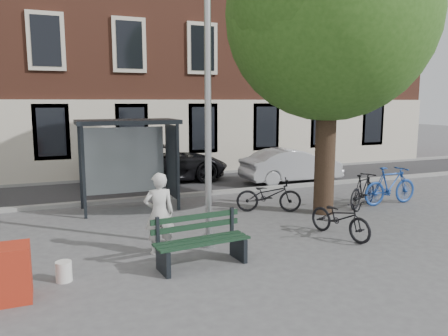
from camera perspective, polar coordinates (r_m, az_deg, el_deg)
ground at (r=9.69m, az=-2.01°, el=-10.20°), size 90.00×90.00×0.00m
road at (r=16.23m, az=-10.50°, el=-2.56°), size 40.00×4.00×0.01m
curb_near at (r=14.31m, az=-8.89°, el=-3.82°), size 40.00×0.25×0.12m
curb_far at (r=18.16m, az=-11.77°, el=-1.23°), size 40.00×0.25×0.12m
building_row at (r=22.18m, az=-14.31°, el=18.48°), size 30.00×8.00×14.00m
lamppost at (r=9.17m, az=-2.11°, el=6.48°), size 0.28×0.35×6.11m
tree_right at (r=12.53m, az=14.09°, el=19.86°), size 5.76×5.60×8.20m
bus_shelter at (r=13.03m, az=-10.79°, el=3.18°), size 2.85×1.45×2.62m
painter at (r=9.12m, az=-8.47°, el=-5.89°), size 0.65×0.45×1.71m
bench at (r=8.53m, az=-3.03°, el=-9.77°), size 1.90×0.79×0.95m
bike_a at (r=12.56m, az=5.87°, el=-3.54°), size 1.95×1.32×0.97m
bike_b at (r=14.27m, az=20.91°, el=-2.16°), size 1.97×0.59×1.18m
bike_c at (r=10.56m, az=14.94°, el=-6.28°), size 0.97×1.85×0.92m
bike_d at (r=13.67m, az=17.69°, el=-2.79°), size 1.73×1.21×1.02m
car_dark at (r=17.39m, az=-8.47°, el=0.75°), size 5.49×2.60×1.51m
car_silver at (r=17.22m, az=8.84°, el=0.33°), size 4.03×1.47×1.32m
red_stand at (r=7.87m, az=-27.21°, el=-12.29°), size 0.91×0.61×0.90m
bucket_a at (r=8.37m, az=-20.19°, el=-12.56°), size 0.30×0.30×0.36m
notice_sign at (r=13.08m, az=13.41°, el=1.49°), size 0.36×0.07×2.09m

